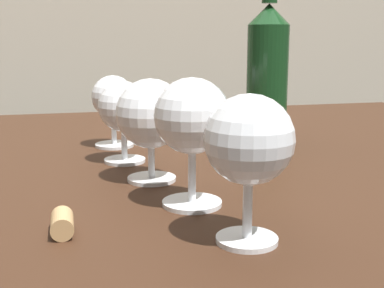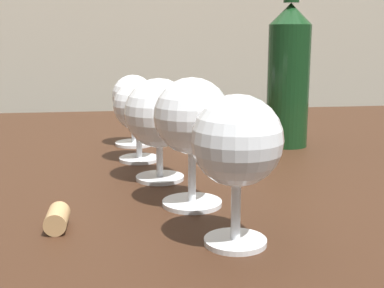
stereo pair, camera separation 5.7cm
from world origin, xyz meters
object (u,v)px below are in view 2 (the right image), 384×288
Objects in this scene: wine_glass_merlot at (237,144)px; cork at (57,218)px; wine_bottle at (289,72)px; wine_glass_pinot at (138,108)px; wine_glass_port at (192,120)px; wine_glass_cabernet at (159,115)px; wine_glass_white at (133,99)px.

wine_glass_merlot reaches higher than cork.
wine_bottle is (0.18, 0.41, 0.03)m from wine_glass_merlot.
wine_glass_merlot is 0.35m from wine_glass_pinot.
wine_glass_port is at bearing 21.03° from cork.
wine_bottle is at bearing 38.54° from wine_glass_cabernet.
wine_glass_white is at bearing 99.27° from wine_glass_port.
wine_glass_pinot is at bearing -87.77° from wine_glass_white.
wine_glass_cabernet is 0.43× the size of wine_bottle.
cork is (-0.09, -0.39, -0.07)m from wine_glass_white.
wine_glass_white is (-0.00, 0.12, 0.00)m from wine_glass_pinot.
wine_glass_port is at bearing 101.83° from wine_glass_merlot.
wine_glass_port reaches higher than wine_glass_cabernet.
cork is (-0.14, -0.05, -0.09)m from wine_glass_port.
wine_glass_pinot is 1.00× the size of wine_glass_white.
wine_glass_merlot is 1.13× the size of wine_glass_pinot.
cork is (-0.17, 0.06, -0.08)m from wine_glass_merlot.
wine_glass_cabernet is at bearing 55.30° from cork.
wine_glass_merlot is at bearing -77.07° from wine_glass_cabernet.
wine_bottle reaches higher than wine_glass_white.
wine_bottle reaches higher than wine_glass_pinot.
wine_glass_cabernet is 1.10× the size of wine_glass_white.
wine_glass_cabernet is at bearing -141.46° from wine_bottle.
wine_glass_cabernet reaches higher than wine_glass_pinot.
wine_glass_cabernet is 0.11m from wine_glass_pinot.
wine_glass_white is (-0.03, 0.23, -0.01)m from wine_glass_cabernet.
wine_glass_port is 0.36m from wine_bottle.
cork is at bearing -108.34° from wine_glass_pinot.
wine_glass_white is at bearing 92.23° from wine_glass_pinot.
cork is (-0.11, -0.17, -0.08)m from wine_glass_cabernet.
wine_bottle is (0.26, 0.08, 0.05)m from wine_glass_pinot.
wine_glass_pinot is 2.92× the size of cork.
wine_glass_merlot is 0.12m from wine_glass_port.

